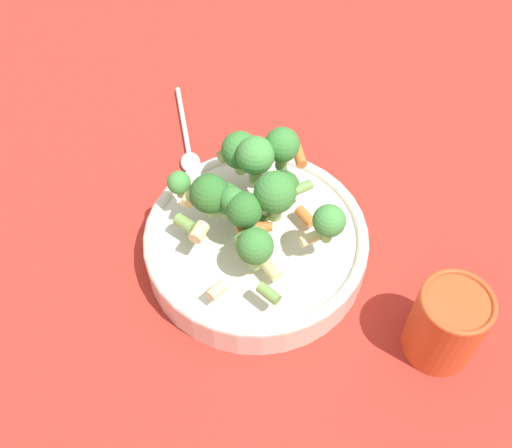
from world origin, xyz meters
name	(u,v)px	position (x,y,z in m)	size (l,w,h in m)	color
ground_plane	(256,255)	(0.00, 0.00, 0.00)	(3.00, 3.00, 0.00)	#B72D23
bowl	(256,243)	(0.00, 0.00, 0.03)	(0.25, 0.25, 0.05)	silver
pasta_salad	(254,188)	(0.00, -0.02, 0.10)	(0.17, 0.21, 0.09)	#8CB766
cup	(447,323)	(-0.16, 0.16, 0.05)	(0.07, 0.07, 0.10)	#CC4C23
spoon	(187,144)	(0.05, -0.19, 0.01)	(0.03, 0.17, 0.01)	silver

